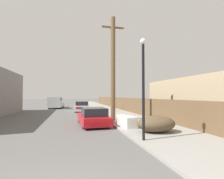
{
  "coord_description": "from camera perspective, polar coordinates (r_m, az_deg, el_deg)",
  "views": [
    {
      "loc": [
        0.46,
        -2.88,
        2.05
      ],
      "look_at": [
        4.06,
        12.34,
        2.59
      ],
      "focal_mm": 28.0,
      "sensor_mm": 36.0,
      "label": 1
    }
  ],
  "objects": [
    {
      "name": "pedestrian",
      "position": [
        22.71,
        0.04,
        -4.6
      ],
      "size": [
        0.34,
        0.34,
        1.73
      ],
      "color": "#282D42",
      "rests_on": "sidewalk_curb"
    },
    {
      "name": "discarded_fridge",
      "position": [
        10.99,
        4.8,
        -10.31
      ],
      "size": [
        0.86,
        1.76,
        0.69
      ],
      "rotation": [
        0.0,
        0.0,
        0.1
      ],
      "color": "white",
      "rests_on": "sidewalk_curb"
    },
    {
      "name": "sidewalk_curb",
      "position": [
        26.89,
        -2.92,
        -6.22
      ],
      "size": [
        4.2,
        63.0,
        0.12
      ],
      "primitive_type": "cube",
      "color": "gray",
      "rests_on": "ground"
    },
    {
      "name": "pickup_truck",
      "position": [
        29.57,
        -17.81,
        -4.07
      ],
      "size": [
        2.35,
        5.6,
        1.85
      ],
      "rotation": [
        0.0,
        0.0,
        3.07
      ],
      "color": "silver",
      "rests_on": "ground"
    },
    {
      "name": "utility_pole",
      "position": [
        13.86,
        0.33,
        7.27
      ],
      "size": [
        1.8,
        0.37,
        8.16
      ],
      "color": "brown",
      "rests_on": "sidewalk_curb"
    },
    {
      "name": "street_lamp",
      "position": [
        7.76,
        10.18,
        2.98
      ],
      "size": [
        0.26,
        0.26,
        4.44
      ],
      "color": "black",
      "rests_on": "sidewalk_curb"
    },
    {
      "name": "wooden_fence",
      "position": [
        24.82,
        2.59,
        -4.53
      ],
      "size": [
        0.08,
        38.02,
        1.65
      ],
      "primitive_type": "cube",
      "color": "brown",
      "rests_on": "sidewalk_curb"
    },
    {
      "name": "building_right_house",
      "position": [
        17.68,
        29.86,
        -2.57
      ],
      "size": [
        6.0,
        12.34,
        3.57
      ],
      "primitive_type": "cube",
      "color": "tan",
      "rests_on": "ground"
    },
    {
      "name": "car_parked_mid",
      "position": [
        23.04,
        -9.77,
        -5.54
      ],
      "size": [
        2.07,
        4.15,
        1.3
      ],
      "rotation": [
        0.0,
        0.0,
        -0.07
      ],
      "color": "silver",
      "rests_on": "ground"
    },
    {
      "name": "brush_pile",
      "position": [
        9.68,
        14.26,
        -10.79
      ],
      "size": [
        2.05,
        1.5,
        0.87
      ],
      "color": "brown",
      "rests_on": "sidewalk_curb"
    },
    {
      "name": "parked_sports_car_red",
      "position": [
        12.36,
        -6.17,
        -8.89
      ],
      "size": [
        1.98,
        4.31,
        1.21
      ],
      "rotation": [
        0.0,
        0.0,
        0.05
      ],
      "color": "red",
      "rests_on": "ground"
    }
  ]
}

